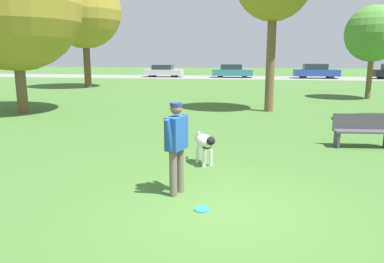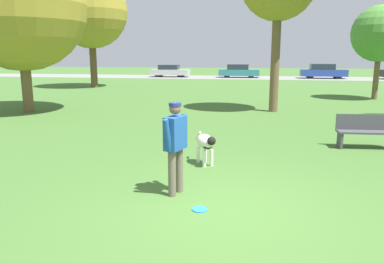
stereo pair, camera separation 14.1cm
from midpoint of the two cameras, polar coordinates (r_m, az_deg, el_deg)
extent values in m
plane|color=#426B2D|center=(5.82, 5.23, -11.89)|extent=(120.00, 120.00, 0.00)
cube|color=gray|center=(38.32, 9.33, 8.10)|extent=(120.00, 6.00, 0.01)
cylinder|color=#665B4C|center=(6.42, -1.34, -5.86)|extent=(0.16, 0.16, 0.78)
cylinder|color=#665B4C|center=(6.23, -2.41, -6.42)|extent=(0.16, 0.16, 0.78)
cube|color=#1E4C93|center=(6.15, -1.91, -0.22)|extent=(0.34, 0.47, 0.55)
cylinder|color=#1E4C93|center=(6.35, -0.82, 0.17)|extent=(0.15, 0.22, 0.56)
cylinder|color=#1E4C93|center=(5.95, -3.06, -0.64)|extent=(0.15, 0.22, 0.56)
sphere|color=brown|center=(6.08, -1.93, 3.52)|extent=(0.25, 0.25, 0.19)
cylinder|color=navy|center=(6.07, -1.94, 4.16)|extent=(0.26, 0.26, 0.05)
ellipsoid|color=silver|center=(7.97, 2.49, -1.51)|extent=(0.55, 0.63, 0.31)
ellipsoid|color=black|center=(7.84, 2.93, -2.13)|extent=(0.27, 0.25, 0.17)
sphere|color=black|center=(7.65, 3.50, -1.44)|extent=(0.25, 0.25, 0.18)
cylinder|color=silver|center=(7.93, 3.52, -4.04)|extent=(0.10, 0.10, 0.35)
cylinder|color=silver|center=(7.87, 2.40, -4.17)|extent=(0.10, 0.10, 0.35)
cylinder|color=silver|center=(8.23, 2.53, -3.44)|extent=(0.10, 0.10, 0.35)
cylinder|color=silver|center=(8.17, 1.45, -3.55)|extent=(0.10, 0.10, 0.35)
cylinder|color=silver|center=(8.30, 1.44, -0.64)|extent=(0.18, 0.25, 0.23)
cylinder|color=#268CE5|center=(5.82, 1.89, -11.78)|extent=(0.23, 0.23, 0.02)
torus|color=#268CE5|center=(5.82, 1.89, -11.78)|extent=(0.23, 0.23, 0.02)
cylinder|color=brown|center=(16.52, -23.66, 6.65)|extent=(0.41, 0.41, 2.29)
sphere|color=olive|center=(16.58, -24.56, 17.22)|extent=(5.10, 5.10, 5.10)
cylinder|color=brown|center=(15.69, 12.80, 10.16)|extent=(0.35, 0.35, 3.96)
cylinder|color=brown|center=(27.62, -14.65, 9.97)|extent=(0.47, 0.47, 3.32)
sphere|color=olive|center=(27.76, -15.04, 17.29)|extent=(5.03, 5.03, 5.03)
cylinder|color=brown|center=(21.83, 26.42, 7.40)|extent=(0.28, 0.28, 2.28)
sphere|color=#4C8938|center=(21.82, 26.96, 13.18)|extent=(2.85, 2.85, 2.85)
cube|color=#B7B7BC|center=(39.10, -3.24, 9.02)|extent=(3.89, 1.74, 0.55)
cube|color=#232D38|center=(39.10, -3.41, 9.77)|extent=(2.03, 1.48, 0.47)
cylinder|color=black|center=(39.58, -1.35, 8.80)|extent=(0.63, 0.21, 0.62)
cylinder|color=black|center=(38.17, -1.74, 8.69)|extent=(0.63, 0.21, 0.62)
cylinder|color=black|center=(40.07, -4.65, 8.80)|extent=(0.63, 0.21, 0.62)
cylinder|color=black|center=(38.67, -5.16, 8.69)|extent=(0.63, 0.21, 0.62)
cube|color=teal|center=(38.38, 7.31, 8.90)|extent=(4.01, 1.69, 0.61)
cube|color=#232D38|center=(38.36, 7.15, 9.75)|extent=(2.09, 1.45, 0.51)
cylinder|color=black|center=(39.06, 9.13, 8.58)|extent=(0.57, 0.20, 0.57)
cylinder|color=black|center=(37.63, 9.09, 8.46)|extent=(0.57, 0.20, 0.57)
cylinder|color=black|center=(39.18, 5.58, 8.68)|extent=(0.57, 0.20, 0.57)
cylinder|color=black|center=(37.75, 5.40, 8.57)|extent=(0.57, 0.20, 0.57)
cube|color=#284293|center=(38.80, 19.48, 8.43)|extent=(4.27, 1.69, 0.64)
cube|color=#232D38|center=(38.76, 19.36, 9.31)|extent=(2.22, 1.45, 0.54)
cylinder|color=black|center=(39.74, 21.13, 8.05)|extent=(0.65, 0.20, 0.64)
cylinder|color=black|center=(38.33, 21.53, 7.92)|extent=(0.65, 0.20, 0.64)
cylinder|color=black|center=(39.34, 17.44, 8.27)|extent=(0.65, 0.20, 0.64)
cylinder|color=black|center=(37.91, 17.71, 8.14)|extent=(0.65, 0.20, 0.64)
cube|color=#47474C|center=(10.35, 25.37, -0.08)|extent=(1.42, 0.50, 0.05)
cube|color=#47474C|center=(10.47, 25.16, 1.33)|extent=(1.40, 0.15, 0.40)
cube|color=#47474C|center=(10.20, 21.98, -1.22)|extent=(0.08, 0.36, 0.39)
camera|label=1|loc=(0.07, -89.43, 0.12)|focal=35.00mm
camera|label=2|loc=(0.07, 90.57, -0.12)|focal=35.00mm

